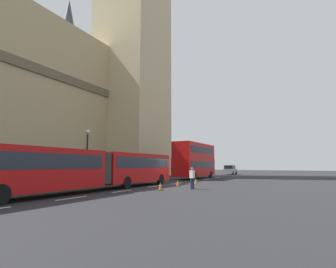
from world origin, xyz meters
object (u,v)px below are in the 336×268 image
(street_lamp, at_px, (87,153))
(pedestrian_near_cones, at_px, (192,177))
(traffic_cone_west, at_px, (160,186))
(double_decker_bus, at_px, (195,159))
(sedan_lead, at_px, (230,170))
(traffic_cone_middle, at_px, (178,183))
(traffic_cone_east, at_px, (196,181))
(articulated_bus, at_px, (96,167))

(street_lamp, height_order, pedestrian_near_cones, street_lamp)
(pedestrian_near_cones, bearing_deg, traffic_cone_west, 138.36)
(traffic_cone_west, height_order, street_lamp, street_lamp)
(double_decker_bus, height_order, sedan_lead, double_decker_bus)
(double_decker_bus, bearing_deg, pedestrian_near_cones, -158.88)
(traffic_cone_middle, xyz_separation_m, traffic_cone_east, (3.28, -0.41, 0.00))
(double_decker_bus, distance_m, traffic_cone_east, 10.99)
(sedan_lead, height_order, traffic_cone_middle, sedan_lead)
(traffic_cone_east, xyz_separation_m, street_lamp, (-6.26, 8.55, 2.77))
(articulated_bus, relative_size, sedan_lead, 4.24)
(articulated_bus, height_order, street_lamp, street_lamp)
(traffic_cone_east, bearing_deg, traffic_cone_west, -179.67)
(traffic_cone_middle, relative_size, pedestrian_near_cones, 0.34)
(pedestrian_near_cones, bearing_deg, street_lamp, 95.73)
(traffic_cone_west, relative_size, pedestrian_near_cones, 0.34)
(street_lamp, bearing_deg, traffic_cone_middle, -69.87)
(articulated_bus, xyz_separation_m, sedan_lead, (37.54, -0.29, -0.83))
(traffic_cone_west, height_order, traffic_cone_east, same)
(articulated_bus, distance_m, street_lamp, 5.83)
(articulated_bus, relative_size, traffic_cone_east, 32.17)
(traffic_cone_west, xyz_separation_m, street_lamp, (0.95, 8.59, 2.77))
(street_lamp, bearing_deg, traffic_cone_east, -53.77)
(street_lamp, xyz_separation_m, pedestrian_near_cones, (1.04, -10.36, -2.14))
(double_decker_bus, distance_m, traffic_cone_west, 17.79)
(double_decker_bus, bearing_deg, sedan_lead, -0.93)
(traffic_cone_east, height_order, street_lamp, street_lamp)
(sedan_lead, relative_size, traffic_cone_east, 7.59)
(traffic_cone_middle, bearing_deg, street_lamp, 110.13)
(sedan_lead, distance_m, pedestrian_near_cones, 33.50)
(double_decker_bus, bearing_deg, traffic_cone_middle, -164.61)
(sedan_lead, relative_size, traffic_cone_west, 7.59)
(traffic_cone_west, height_order, pedestrian_near_cones, pedestrian_near_cones)
(articulated_bus, xyz_separation_m, pedestrian_near_cones, (4.50, -5.85, -0.83))
(street_lamp, relative_size, pedestrian_near_cones, 3.12)
(traffic_cone_west, height_order, traffic_cone_middle, same)
(traffic_cone_east, bearing_deg, pedestrian_near_cones, -160.88)
(articulated_bus, relative_size, traffic_cone_west, 32.17)
(traffic_cone_west, xyz_separation_m, traffic_cone_middle, (3.93, 0.45, 0.00))
(double_decker_bus, relative_size, traffic_cone_middle, 17.31)
(traffic_cone_middle, bearing_deg, traffic_cone_west, -173.47)
(pedestrian_near_cones, bearing_deg, traffic_cone_east, 19.12)
(double_decker_bus, height_order, traffic_cone_west, double_decker_bus)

